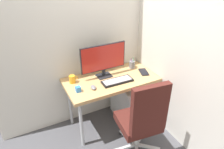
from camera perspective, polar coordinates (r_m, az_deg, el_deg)
The scene contains 13 objects.
ground_plane at distance 3.18m, azimuth -0.29°, elevation -12.89°, with size 8.00×8.00×0.00m, color #4C4C51.
wall_back at distance 2.77m, azimuth -3.73°, elevation 13.85°, with size 2.95×0.04×2.80m, color silver.
wall_side_right at distance 2.63m, azimuth 15.15°, elevation 12.07°, with size 0.04×2.35×2.80m, color silver.
desk at distance 2.77m, azimuth -0.32°, elevation -2.48°, with size 1.23×0.63×0.75m.
office_chair at distance 2.38m, azimuth 8.42°, elevation -12.20°, with size 0.62×0.63×1.09m.
filing_cabinet at distance 3.12m, azimuth 4.88°, elevation -7.14°, with size 0.37×0.55×0.58m.
monitor at distance 2.68m, azimuth -2.41°, elevation 4.43°, with size 0.63×0.16×0.45m.
keyboard at distance 2.65m, azimuth 1.51°, elevation -1.85°, with size 0.41×0.17×0.03m.
mouse at distance 2.53m, azimuth -5.25°, elevation -3.60°, with size 0.06×0.10×0.04m, color slate.
pen_holder at distance 3.01m, azimuth 5.64°, elevation 2.85°, with size 0.09×0.09×0.16m.
notebook at distance 2.91m, azimuth 8.87°, elevation 0.70°, with size 0.10×0.20×0.02m, color black.
coffee_mug at distance 2.67m, azimuth -11.05°, elevation -1.29°, with size 0.12×0.08×0.10m.
desk_clamp_accessory at distance 2.49m, azimuth -9.47°, elevation -4.09°, with size 0.06×0.06×0.07m, color #337FD8.
Camera 1 is at (-1.07, -2.10, 2.14)m, focal length 32.65 mm.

